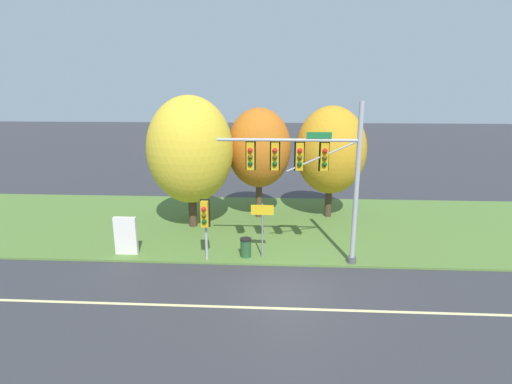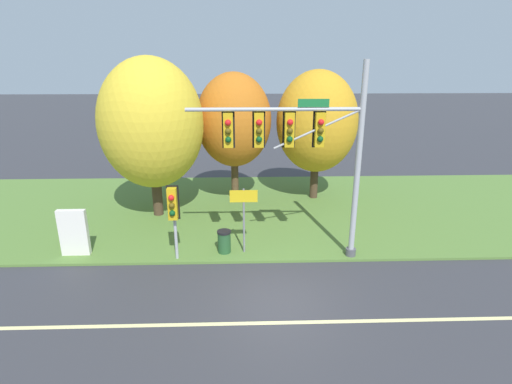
% 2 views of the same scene
% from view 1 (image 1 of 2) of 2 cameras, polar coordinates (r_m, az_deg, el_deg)
% --- Properties ---
extents(ground_plane, '(160.00, 160.00, 0.00)m').
position_cam_1_polar(ground_plane, '(16.81, 4.42, -14.18)').
color(ground_plane, '#333338').
extents(lane_stripe, '(36.00, 0.16, 0.01)m').
position_cam_1_polar(lane_stripe, '(15.77, 4.50, -16.28)').
color(lane_stripe, beige).
rests_on(lane_stripe, ground).
extents(grass_verge, '(48.00, 11.50, 0.10)m').
position_cam_1_polar(grass_verge, '(24.34, 4.07, -4.64)').
color(grass_verge, '#517533').
rests_on(grass_verge, ground).
extents(traffic_signal_mast, '(6.46, 0.49, 7.45)m').
position_cam_1_polar(traffic_signal_mast, '(17.96, 7.84, 3.50)').
color(traffic_signal_mast, '#9EA0A5').
rests_on(traffic_signal_mast, grass_verge).
extents(pedestrian_signal_near_kerb, '(0.46, 0.55, 3.02)m').
position_cam_1_polar(pedestrian_signal_near_kerb, '(18.64, -7.32, -3.63)').
color(pedestrian_signal_near_kerb, '#9EA0A5').
rests_on(pedestrian_signal_near_kerb, grass_verge).
extents(route_sign_post, '(1.08, 0.08, 2.70)m').
position_cam_1_polar(route_sign_post, '(19.04, 0.90, -4.15)').
color(route_sign_post, slate).
rests_on(route_sign_post, grass_verge).
extents(tree_nearest_road, '(4.88, 4.88, 7.62)m').
position_cam_1_polar(tree_nearest_road, '(23.10, -9.39, 5.92)').
color(tree_nearest_road, '#423021').
rests_on(tree_nearest_road, grass_verge).
extents(tree_left_of_mast, '(3.90, 3.90, 6.85)m').
position_cam_1_polar(tree_left_of_mast, '(24.56, 0.43, 6.27)').
color(tree_left_of_mast, '#4C3823').
rests_on(tree_left_of_mast, grass_verge).
extents(tree_behind_signpost, '(4.32, 4.32, 6.96)m').
position_cam_1_polar(tree_behind_signpost, '(25.09, 10.63, 5.85)').
color(tree_behind_signpost, '#423021').
rests_on(tree_behind_signpost, grass_verge).
extents(info_kiosk, '(1.10, 0.24, 1.90)m').
position_cam_1_polar(info_kiosk, '(20.73, -18.10, -5.97)').
color(info_kiosk, silver).
rests_on(info_kiosk, grass_verge).
extents(trash_bin, '(0.56, 0.56, 0.93)m').
position_cam_1_polar(trash_bin, '(19.59, -1.47, -7.91)').
color(trash_bin, '#234C28').
rests_on(trash_bin, grass_verge).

